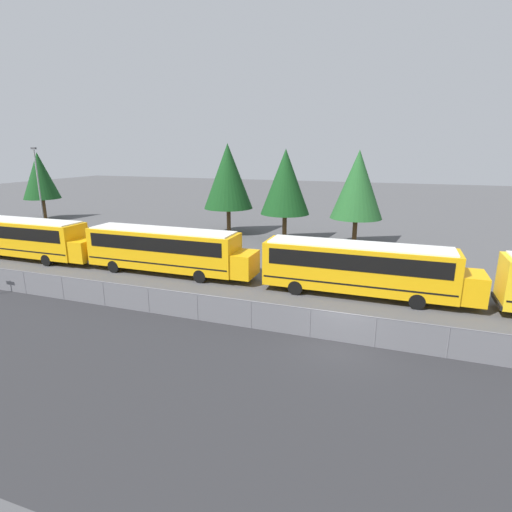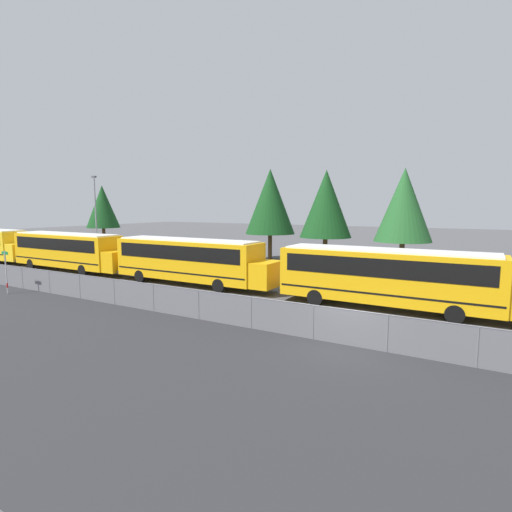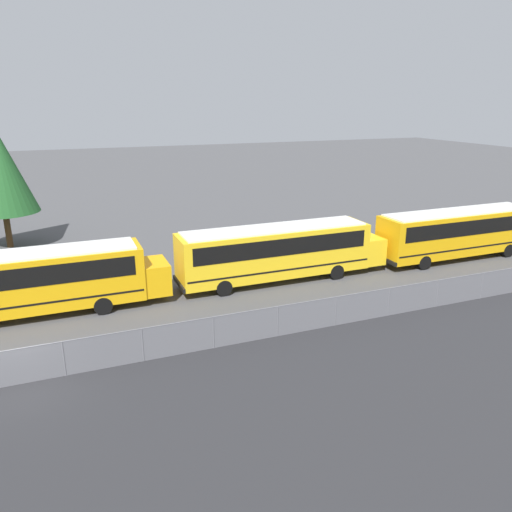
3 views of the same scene
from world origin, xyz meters
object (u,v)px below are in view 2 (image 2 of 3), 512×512
object	(u,v)px
school_bus_1	(69,249)
school_bus_2	(190,258)
school_bus_3	(390,275)
light_pole	(96,213)
tree_1	(404,205)
tree_0	(270,202)
tree_2	(326,204)
street_sign	(6,271)
tree_3	(103,207)

from	to	relation	value
school_bus_1	school_bus_2	world-z (taller)	same
school_bus_1	school_bus_2	size ratio (longest dim) A/B	1.00
school_bus_2	school_bus_3	world-z (taller)	same
light_pole	tree_1	distance (m)	33.66
school_bus_3	tree_0	size ratio (longest dim) A/B	1.37
tree_2	tree_0	bearing A→B (deg)	165.31
street_sign	school_bus_3	bearing A→B (deg)	20.09
street_sign	light_pole	size ratio (longest dim) A/B	0.31
school_bus_2	tree_3	size ratio (longest dim) A/B	1.52
school_bus_3	street_sign	bearing A→B (deg)	-159.91
light_pole	tree_0	size ratio (longest dim) A/B	0.95
tree_0	tree_1	bearing A→B (deg)	-4.93
school_bus_1	tree_0	size ratio (longest dim) A/B	1.37
tree_3	school_bus_2	bearing A→B (deg)	-28.90
tree_2	street_sign	bearing A→B (deg)	-122.50
school_bus_2	school_bus_3	distance (m)	14.00
street_sign	tree_3	distance (m)	31.20
school_bus_1	school_bus_3	distance (m)	27.37
school_bus_3	tree_2	distance (m)	16.47
school_bus_2	tree_0	xyz separation A→B (m)	(-1.50, 15.14, 4.22)
school_bus_3	tree_3	xyz separation A→B (m)	(-42.15, 15.63, 3.69)
school_bus_2	tree_2	distance (m)	14.91
street_sign	tree_3	size ratio (longest dim) A/B	0.33
school_bus_2	light_pole	size ratio (longest dim) A/B	1.43
tree_1	school_bus_3	bearing A→B (deg)	-82.47
school_bus_3	light_pole	distance (m)	36.33
light_pole	tree_1	world-z (taller)	light_pole
street_sign	tree_3	world-z (taller)	tree_3
school_bus_3	tree_3	bearing A→B (deg)	159.66
school_bus_2	light_pole	distance (m)	23.06
school_bus_1	tree_2	distance (m)	23.50
tree_0	tree_1	xyz separation A→B (m)	(13.64, -1.18, -0.40)
light_pole	tree_0	world-z (taller)	tree_0
school_bus_1	light_pole	bearing A→B (deg)	130.38
school_bus_1	tree_0	distance (m)	19.95
school_bus_1	tree_1	distance (m)	29.49
tree_3	school_bus_3	bearing A→B (deg)	-20.34
light_pole	tree_3	world-z (taller)	light_pole
school_bus_1	tree_2	bearing A→B (deg)	36.18
tree_2	tree_3	distance (m)	33.56
street_sign	school_bus_1	bearing A→B (deg)	121.60
school_bus_3	street_sign	xyz separation A→B (m)	(-22.46, -8.21, -0.46)
light_pole	school_bus_1	bearing A→B (deg)	-49.62
school_bus_1	tree_3	size ratio (longest dim) A/B	1.52
school_bus_3	tree_1	size ratio (longest dim) A/B	1.46
tree_0	school_bus_3	bearing A→B (deg)	-44.50
light_pole	tree_2	bearing A→B (deg)	9.81
school_bus_2	tree_1	xyz separation A→B (m)	(12.14, 13.97, 3.82)
light_pole	tree_2	xyz separation A→B (m)	(26.44, 4.57, 0.92)
school_bus_2	street_sign	bearing A→B (deg)	-135.55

